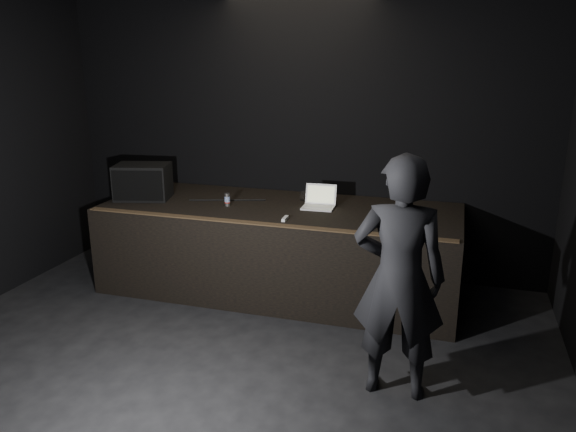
% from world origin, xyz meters
% --- Properties ---
extents(ground, '(7.00, 7.00, 0.00)m').
position_xyz_m(ground, '(0.00, 0.00, 0.00)').
color(ground, black).
rests_on(ground, ground).
extents(room_walls, '(6.10, 7.10, 3.52)m').
position_xyz_m(room_walls, '(0.00, 0.00, 2.02)').
color(room_walls, black).
rests_on(room_walls, ground).
extents(stage_riser, '(4.00, 1.50, 1.00)m').
position_xyz_m(stage_riser, '(0.00, 2.73, 0.50)').
color(stage_riser, black).
rests_on(stage_riser, ground).
extents(riser_lip, '(3.92, 0.10, 0.01)m').
position_xyz_m(riser_lip, '(0.00, 2.02, 1.01)').
color(riser_lip, brown).
rests_on(riser_lip, stage_riser).
extents(stage_monitor, '(0.71, 0.59, 0.41)m').
position_xyz_m(stage_monitor, '(-1.66, 2.60, 1.21)').
color(stage_monitor, black).
rests_on(stage_monitor, stage_riser).
extents(cable, '(0.86, 0.29, 0.02)m').
position_xyz_m(cable, '(-0.66, 2.79, 1.01)').
color(cable, black).
rests_on(cable, stage_riser).
extents(laptop, '(0.36, 0.33, 0.24)m').
position_xyz_m(laptop, '(0.43, 2.84, 1.06)').
color(laptop, silver).
rests_on(laptop, stage_riser).
extents(beer_can, '(0.06, 0.06, 0.15)m').
position_xyz_m(beer_can, '(-0.57, 2.58, 1.07)').
color(beer_can, silver).
rests_on(beer_can, stage_riser).
extents(plastic_cup, '(0.09, 0.09, 0.11)m').
position_xyz_m(plastic_cup, '(0.18, 3.08, 1.05)').
color(plastic_cup, white).
rests_on(plastic_cup, stage_riser).
extents(wii_remote, '(0.04, 0.16, 0.03)m').
position_xyz_m(wii_remote, '(0.22, 2.24, 1.01)').
color(wii_remote, white).
rests_on(wii_remote, stage_riser).
extents(person, '(0.74, 0.50, 1.97)m').
position_xyz_m(person, '(1.52, 1.02, 0.99)').
color(person, black).
rests_on(person, ground).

